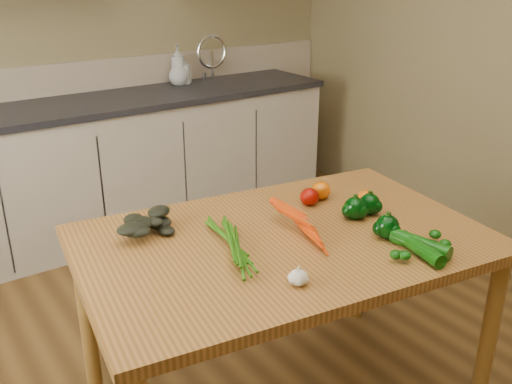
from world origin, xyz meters
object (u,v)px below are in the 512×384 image
object	(u,v)px
leafy_greens	(147,220)
zucchini_a	(420,244)
pepper_c	(387,227)
pepper_a	(355,208)
zucchini_b	(421,249)
tomato_b	(321,190)
tomato_c	(365,197)
soap_bottle_b	(183,70)
carrot_bunch	(279,230)
soap_bottle_c	(178,72)
pepper_b	(370,204)
table	(283,258)
soap_bottle_a	(178,65)
tomato_a	(310,197)
garlic_bulb	(298,278)

from	to	relation	value
leafy_greens	zucchini_a	bearing A→B (deg)	-42.84
zucchini_a	pepper_c	bearing A→B (deg)	97.38
pepper_a	zucchini_b	bearing A→B (deg)	-94.25
tomato_b	tomato_c	xyz separation A→B (m)	(0.11, -0.15, -0.01)
soap_bottle_b	tomato_b	world-z (taller)	soap_bottle_b
carrot_bunch	leafy_greens	bearing A→B (deg)	148.15
soap_bottle_c	tomato_c	xyz separation A→B (m)	(-0.22, -2.06, -0.18)
carrot_bunch	tomato_c	xyz separation A→B (m)	(0.48, 0.05, -0.01)
soap_bottle_b	pepper_a	bearing A→B (deg)	-60.66
pepper_b	soap_bottle_b	bearing A→B (deg)	81.30
leafy_greens	table	bearing A→B (deg)	-37.94
soap_bottle_a	zucchini_b	distance (m)	2.55
pepper_b	pepper_a	bearing A→B (deg)	179.62
tomato_c	soap_bottle_a	bearing A→B (deg)	83.63
carrot_bunch	tomato_a	distance (m)	0.33
soap_bottle_a	tomato_a	world-z (taller)	soap_bottle_a
table	pepper_c	world-z (taller)	pepper_c
pepper_b	pepper_c	world-z (taller)	pepper_c
soap_bottle_c	zucchini_b	bearing A→B (deg)	52.57
tomato_c	pepper_b	bearing A→B (deg)	-125.55
pepper_a	zucchini_a	xyz separation A→B (m)	(-0.00, -0.33, -0.02)
pepper_b	tomato_b	size ratio (longest dim) A/B	1.01
soap_bottle_a	zucchini_a	size ratio (longest dim) A/B	1.27
soap_bottle_c	tomato_b	size ratio (longest dim) A/B	2.13
soap_bottle_b	pepper_b	world-z (taller)	soap_bottle_b
soap_bottle_b	soap_bottle_a	bearing A→B (deg)	-139.66
tomato_a	zucchini_a	distance (m)	0.53
pepper_a	soap_bottle_c	bearing A→B (deg)	80.50
soap_bottle_a	leafy_greens	world-z (taller)	soap_bottle_a
tomato_b	zucchini_a	size ratio (longest dim) A/B	0.39
pepper_b	pepper_c	bearing A→B (deg)	-117.95
tomato_a	zucchini_a	bearing A→B (deg)	-83.88
tomato_a	tomato_c	xyz separation A→B (m)	(0.19, -0.12, -0.01)
soap_bottle_a	zucchini_a	world-z (taller)	soap_bottle_a
pepper_b	tomato_a	xyz separation A→B (m)	(-0.14, 0.20, -0.01)
tomato_b	pepper_b	bearing A→B (deg)	-75.51
soap_bottle_a	tomato_c	bearing A→B (deg)	-61.87
soap_bottle_c	leafy_greens	size ratio (longest dim) A/B	0.84
garlic_bulb	pepper_a	distance (m)	0.55
pepper_c	garlic_bulb	bearing A→B (deg)	-171.16
tomato_a	tomato_c	distance (m)	0.23
leafy_greens	tomato_b	xyz separation A→B (m)	(0.73, -0.11, -0.01)
table	zucchini_b	bearing A→B (deg)	-43.78
carrot_bunch	pepper_b	distance (m)	0.42
soap_bottle_c	tomato_c	size ratio (longest dim) A/B	2.72
soap_bottle_b	carrot_bunch	world-z (taller)	soap_bottle_b
soap_bottle_a	soap_bottle_b	distance (m)	0.06
carrot_bunch	tomato_c	size ratio (longest dim) A/B	4.19
tomato_c	table	bearing A→B (deg)	-173.61
soap_bottle_b	tomato_a	size ratio (longest dim) A/B	2.48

